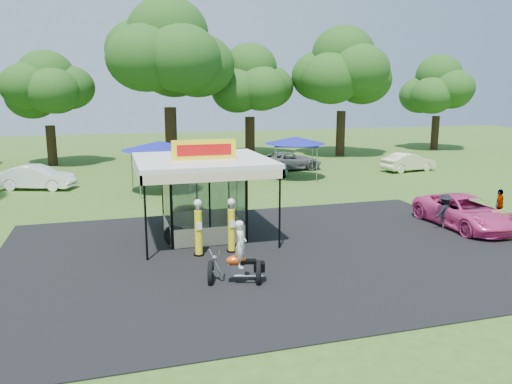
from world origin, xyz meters
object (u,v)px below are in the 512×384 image
(gas_pump_left, at_px, (198,229))
(bg_car_e, at_px, (408,162))
(gas_pump_right, at_px, (231,227))
(tent_east, at_px, (295,141))
(spectator_east_b, at_px, (499,205))
(bg_car_b, at_px, (185,166))
(gas_station_kiosk, at_px, (203,196))
(motorcycle, at_px, (239,258))
(bg_car_a, at_px, (37,177))
(pink_sedan, at_px, (465,212))
(kiosk_car, at_px, (195,214))
(tent_west, at_px, (159,146))
(bg_car_d, at_px, (290,161))
(bg_car_c, at_px, (260,167))
(a_frame_sign, at_px, (500,223))
(spectator_east_a, at_px, (444,211))

(gas_pump_left, height_order, bg_car_e, gas_pump_left)
(gas_pump_right, xyz_separation_m, tent_east, (8.19, 14.75, 1.68))
(spectator_east_b, distance_m, tent_east, 14.76)
(bg_car_b, bearing_deg, gas_station_kiosk, 171.90)
(gas_station_kiosk, relative_size, spectator_east_b, 3.55)
(gas_pump_right, bearing_deg, spectator_east_b, 4.69)
(motorcycle, relative_size, bg_car_a, 0.47)
(motorcycle, xyz_separation_m, pink_sedan, (11.54, 3.62, -0.12))
(gas_pump_right, height_order, pink_sedan, gas_pump_right)
(kiosk_car, bearing_deg, tent_west, 5.56)
(gas_station_kiosk, height_order, bg_car_d, gas_station_kiosk)
(pink_sedan, relative_size, bg_car_c, 1.29)
(a_frame_sign, relative_size, kiosk_car, 0.38)
(spectator_east_b, xyz_separation_m, bg_car_b, (-12.49, 17.37, -0.11))
(gas_station_kiosk, relative_size, kiosk_car, 1.92)
(gas_station_kiosk, bearing_deg, spectator_east_a, -9.89)
(gas_station_kiosk, height_order, bg_car_c, gas_station_kiosk)
(bg_car_d, relative_size, tent_east, 1.18)
(bg_car_a, distance_m, tent_west, 8.29)
(spectator_east_b, height_order, bg_car_d, spectator_east_b)
(gas_pump_left, distance_m, bg_car_a, 17.50)
(a_frame_sign, xyz_separation_m, bg_car_a, (-20.43, 16.72, 0.22))
(spectator_east_a, height_order, bg_car_e, spectator_east_a)
(bg_car_b, bearing_deg, gas_pump_left, 170.72)
(a_frame_sign, height_order, bg_car_a, bg_car_a)
(gas_station_kiosk, height_order, pink_sedan, gas_station_kiosk)
(kiosk_car, relative_size, spectator_east_a, 1.76)
(spectator_east_a, height_order, bg_car_d, spectator_east_a)
(a_frame_sign, bearing_deg, spectator_east_a, 134.78)
(gas_pump_left, xyz_separation_m, bg_car_c, (7.45, 16.56, -0.36))
(gas_pump_right, xyz_separation_m, motorcycle, (-0.53, -3.13, -0.17))
(motorcycle, height_order, kiosk_car, motorcycle)
(bg_car_a, bearing_deg, bg_car_b, -54.50)
(bg_car_c, bearing_deg, gas_pump_left, 169.96)
(pink_sedan, xyz_separation_m, bg_car_c, (-4.85, 15.99, -0.03))
(gas_pump_left, distance_m, bg_car_e, 24.62)
(gas_station_kiosk, height_order, bg_car_e, gas_station_kiosk)
(a_frame_sign, height_order, spectator_east_b, spectator_east_b)
(gas_pump_left, height_order, a_frame_sign, gas_pump_left)
(a_frame_sign, bearing_deg, gas_pump_right, 173.34)
(spectator_east_a, bearing_deg, kiosk_car, -35.45)
(gas_pump_right, relative_size, pink_sedan, 0.41)
(spectator_east_a, bearing_deg, bg_car_d, -102.26)
(bg_car_e, bearing_deg, kiosk_car, 111.65)
(bg_car_d, bearing_deg, spectator_east_a, -178.37)
(a_frame_sign, relative_size, pink_sedan, 0.20)
(gas_pump_right, xyz_separation_m, pink_sedan, (11.02, 0.49, -0.30))
(spectator_east_b, bearing_deg, tent_west, -68.43)
(bg_car_b, relative_size, bg_car_e, 1.03)
(gas_pump_left, height_order, tent_east, tent_east)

